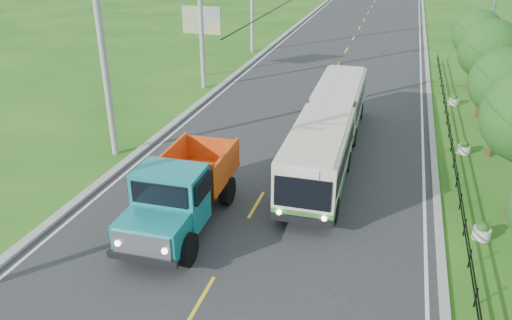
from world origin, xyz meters
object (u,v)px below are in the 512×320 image
at_px(bus, 330,126).
at_px(dump_truck, 181,188).
at_px(pole_mid, 201,14).
at_px(streetlight_far, 490,14).
at_px(planter_near, 482,232).
at_px(tree_fourth, 504,86).
at_px(billboard_left, 202,25).
at_px(tree_back, 478,37).
at_px(pole_near, 104,53).
at_px(planter_far, 454,100).
at_px(tree_fifth, 489,53).
at_px(planter_mid, 464,148).

distance_m(bus, dump_truck, 8.89).
relative_size(pole_mid, streetlight_far, 1.10).
height_order(planter_near, dump_truck, dump_truck).
height_order(tree_fourth, billboard_left, tree_fourth).
height_order(tree_back, streetlight_far, streetlight_far).
relative_size(pole_near, planter_far, 14.93).
bearing_deg(pole_near, planter_far, 37.63).
height_order(tree_fourth, dump_truck, tree_fourth).
height_order(tree_fifth, planter_near, tree_fifth).
relative_size(pole_mid, billboard_left, 1.92).
relative_size(planter_mid, dump_truck, 0.10).
height_order(pole_near, tree_back, pole_near).
distance_m(pole_near, dump_truck, 8.69).
relative_size(planter_far, billboard_left, 0.13).
height_order(tree_fifth, dump_truck, tree_fifth).
distance_m(tree_fourth, tree_back, 12.00).
distance_m(pole_near, billboard_left, 15.10).
bearing_deg(tree_fourth, billboard_left, 153.01).
height_order(bus, dump_truck, bus).
bearing_deg(tree_back, planter_near, -93.57).
bearing_deg(planter_near, pole_mid, 138.35).
relative_size(pole_near, streetlight_far, 1.10).
relative_size(tree_back, streetlight_far, 0.61).
relative_size(streetlight_far, bus, 0.63).
bearing_deg(pole_near, dump_truck, -40.95).
height_order(tree_fourth, streetlight_far, streetlight_far).
bearing_deg(planter_near, billboard_left, 135.16).
height_order(pole_mid, bus, pole_mid).
bearing_deg(billboard_left, pole_near, -85.28).
distance_m(streetlight_far, bus, 18.82).
distance_m(pole_mid, dump_truck, 18.56).
xyz_separation_m(tree_fourth, tree_fifth, (0.00, 6.00, 0.27)).
xyz_separation_m(pole_mid, dump_truck, (6.00, -17.21, -3.52)).
xyz_separation_m(planter_mid, billboard_left, (-18.10, 10.00, 3.58)).
height_order(pole_near, planter_mid, pole_near).
bearing_deg(planter_mid, tree_fifth, 78.44).
bearing_deg(tree_back, streetlight_far, 67.08).
bearing_deg(tree_fourth, bus, -161.61).
xyz_separation_m(pole_near, planter_mid, (16.86, 5.00, -4.81)).
bearing_deg(tree_fifth, planter_far, 124.05).
distance_m(pole_mid, billboard_left, 3.47).
xyz_separation_m(tree_fourth, bus, (-7.78, -2.59, -1.91)).
relative_size(pole_near, pole_mid, 1.00).
xyz_separation_m(billboard_left, dump_truck, (7.24, -20.21, -2.30)).
xyz_separation_m(tree_fifth, billboard_left, (-19.36, 3.86, 0.01)).
relative_size(pole_near, planter_near, 14.93).
relative_size(planter_near, billboard_left, 0.13).
xyz_separation_m(pole_mid, planter_far, (16.86, 1.00, -4.81)).
bearing_deg(tree_back, billboard_left, -173.69).
relative_size(tree_fifth, planter_near, 8.66).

